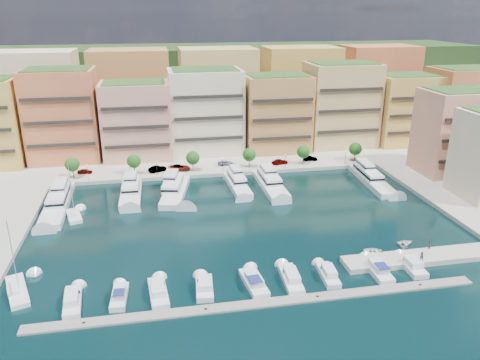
{
  "coord_description": "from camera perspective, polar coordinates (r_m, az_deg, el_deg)",
  "views": [
    {
      "loc": [
        -18.03,
        -90.43,
        43.65
      ],
      "look_at": [
        0.96,
        10.27,
        6.0
      ],
      "focal_mm": 35.0,
      "sensor_mm": 36.0,
      "label": 1
    }
  ],
  "objects": [
    {
      "name": "sailboat_2",
      "position": [
        110.28,
        -19.58,
        -4.21
      ],
      "size": [
        4.55,
        7.97,
        13.2
      ],
      "color": "white",
      "rests_on": "ground"
    },
    {
      "name": "car_2",
      "position": [
        131.74,
        -7.42,
        1.5
      ],
      "size": [
        6.4,
        3.41,
        1.71
      ],
      "primitive_type": "imported",
      "rotation": [
        0.0,
        0.0,
        1.48
      ],
      "color": "gray",
      "rests_on": "north_quay"
    },
    {
      "name": "car_4",
      "position": [
        136.58,
        4.88,
        2.26
      ],
      "size": [
        5.02,
        2.73,
        1.62
      ],
      "primitive_type": "imported",
      "rotation": [
        0.0,
        0.0,
        1.75
      ],
      "color": "gray",
      "rests_on": "north_quay"
    },
    {
      "name": "cruiser_7",
      "position": [
        86.91,
        16.39,
        -10.46
      ],
      "size": [
        2.88,
        8.37,
        2.66
      ],
      "color": "silver",
      "rests_on": "ground"
    },
    {
      "name": "yacht_0",
      "position": [
        117.84,
        -21.3,
        -2.39
      ],
      "size": [
        5.56,
        26.29,
        7.3
      ],
      "color": "white",
      "rests_on": "ground"
    },
    {
      "name": "yacht_3",
      "position": [
        121.13,
        -0.36,
        -0.34
      ],
      "size": [
        4.8,
        17.21,
        7.3
      ],
      "color": "white",
      "rests_on": "ground"
    },
    {
      "name": "tender_1",
      "position": [
        96.62,
        19.28,
        -7.67
      ],
      "size": [
        1.83,
        1.72,
        0.76
      ],
      "primitive_type": "imported",
      "rotation": [
        0.0,
        0.0,
        1.17
      ],
      "color": "beige",
      "rests_on": "ground"
    },
    {
      "name": "cruiser_0",
      "position": [
        79.98,
        -19.74,
        -13.79
      ],
      "size": [
        3.32,
        8.54,
        2.55
      ],
      "color": "silver",
      "rests_on": "ground"
    },
    {
      "name": "north_quay",
      "position": [
        159.58,
        -3.79,
        4.25
      ],
      "size": [
        220.0,
        64.0,
        2.0
      ],
      "primitive_type": "cube",
      "color": "#9E998E",
      "rests_on": "ground"
    },
    {
      "name": "ground",
      "position": [
        102.02,
        0.54,
        -5.16
      ],
      "size": [
        400.0,
        400.0,
        0.0
      ],
      "primitive_type": "plane",
      "color": "black",
      "rests_on": "ground"
    },
    {
      "name": "person_1",
      "position": [
        95.7,
        22.04,
        -7.32
      ],
      "size": [
        1.06,
        0.98,
        1.74
      ],
      "primitive_type": "imported",
      "rotation": [
        0.0,
        0.0,
        3.64
      ],
      "color": "#4D342E",
      "rests_on": "finger_pier"
    },
    {
      "name": "cruiser_8",
      "position": [
        89.95,
        20.2,
        -9.83
      ],
      "size": [
        3.04,
        7.43,
        2.55
      ],
      "color": "silver",
      "rests_on": "ground"
    },
    {
      "name": "tender_3",
      "position": [
        97.62,
        22.03,
        -7.7
      ],
      "size": [
        1.9,
        1.72,
        0.88
      ],
      "primitive_type": "imported",
      "rotation": [
        0.0,
        0.0,
        1.4
      ],
      "color": "beige",
      "rests_on": "ground"
    },
    {
      "name": "apartment_4",
      "position": [
        148.71,
        4.42,
        8.15
      ],
      "size": [
        20.0,
        15.5,
        23.8
      ],
      "color": "#B58243",
      "rests_on": "north_quay"
    },
    {
      "name": "apartment_1",
      "position": [
        147.71,
        -20.76,
        7.42
      ],
      "size": [
        20.0,
        16.5,
        26.8
      ],
      "color": "#DC7F49",
      "rests_on": "north_quay"
    },
    {
      "name": "apartment_3",
      "position": [
        146.39,
        -4.21,
        8.36
      ],
      "size": [
        22.0,
        16.5,
        25.8
      ],
      "color": "#FBE4C2",
      "rests_on": "north_quay"
    },
    {
      "name": "tree_5",
      "position": [
        142.26,
        13.88,
        3.7
      ],
      "size": [
        3.8,
        3.8,
        5.65
      ],
      "color": "#473323",
      "rests_on": "north_quay"
    },
    {
      "name": "apartment_east_a",
      "position": [
        139.92,
        24.69,
        5.38
      ],
      "size": [
        18.0,
        14.5,
        22.8
      ],
      "color": "tan",
      "rests_on": "east_quay"
    },
    {
      "name": "tree_2",
      "position": [
        130.28,
        -5.78,
        2.69
      ],
      "size": [
        3.8,
        3.8,
        5.65
      ],
      "color": "#473323",
      "rests_on": "north_quay"
    },
    {
      "name": "south_pontoon",
      "position": [
        76.04,
        2.78,
        -14.88
      ],
      "size": [
        72.0,
        2.2,
        0.35
      ],
      "primitive_type": "cube",
      "color": "gray",
      "rests_on": "ground"
    },
    {
      "name": "lamppost_4",
      "position": [
        138.92,
        12.72,
        3.01
      ],
      "size": [
        0.3,
        0.3,
        4.2
      ],
      "color": "black",
      "rests_on": "north_quay"
    },
    {
      "name": "cruiser_3",
      "position": [
        78.97,
        -4.35,
        -12.97
      ],
      "size": [
        3.29,
        7.29,
        2.55
      ],
      "color": "silver",
      "rests_on": "ground"
    },
    {
      "name": "hillside",
      "position": [
        205.92,
        -5.46,
        7.84
      ],
      "size": [
        240.0,
        40.0,
        58.0
      ],
      "primitive_type": "cube",
      "color": "#1D3415",
      "rests_on": "ground"
    },
    {
      "name": "person_0",
      "position": [
        91.17,
        21.28,
        -8.6
      ],
      "size": [
        0.73,
        0.77,
        1.77
      ],
      "primitive_type": "imported",
      "rotation": [
        0.0,
        0.0,
        2.21
      ],
      "color": "#26304D",
      "rests_on": "finger_pier"
    },
    {
      "name": "tree_4",
      "position": [
        136.52,
        7.73,
        3.43
      ],
      "size": [
        3.8,
        3.8,
        5.65
      ],
      "color": "#473323",
      "rests_on": "north_quay"
    },
    {
      "name": "cruiser_5",
      "position": [
        81.5,
        6.23,
        -11.89
      ],
      "size": [
        3.18,
        9.16,
        2.55
      ],
      "color": "silver",
      "rests_on": "ground"
    },
    {
      "name": "backblock_0",
      "position": [
        170.79,
        -23.34,
        9.23
      ],
      "size": [
        26.0,
        18.0,
        30.0
      ],
      "primitive_type": "cube",
      "color": "#FBE4C2",
      "rests_on": "north_quay"
    },
    {
      "name": "apartment_2",
      "position": [
        143.96,
        -12.49,
        7.12
      ],
      "size": [
        20.0,
        15.5,
        22.8
      ],
      "color": "tan",
      "rests_on": "north_quay"
    },
    {
      "name": "tender_2",
      "position": [
        98.24,
        19.53,
        -7.23
      ],
      "size": [
        3.89,
        3.1,
        0.72
      ],
      "primitive_type": "imported",
      "rotation": [
        0.0,
        0.0,
        1.76
      ],
      "color": "white",
      "rests_on": "ground"
    },
    {
      "name": "backblock_1",
      "position": [
        166.88,
        -13.13,
        10.12
      ],
      "size": [
        26.0,
        18.0,
        30.0
      ],
      "primitive_type": "cube",
      "color": "#B58243",
      "rests_on": "north_quay"
    },
    {
      "name": "tender_0",
      "position": [
        93.39,
        15.91,
        -8.29
      ],
      "size": [
        3.8,
        2.9,
        0.73
      ],
      "primitive_type": "imported",
      "rotation": [
        0.0,
        0.0,
        1.46
      ],
      "color": "white",
      "rests_on": "ground"
    },
    {
      "name": "cruiser_1",
      "position": [
        79.0,
        -14.49,
        -13.6
      ],
      "size": [
        2.78,
        7.19,
        2.66
      ],
      "color": "silver",
      "rests_on": "ground"
    },
    {
      "name": "yacht_6",
      "position": [
        129.55,
        15.61,
        0.28
      ],
      "size": [
        6.02,
        23.36,
        7.3
      ],
      "color": "white",
      "rests_on": "ground"
    },
    {
      "name": "backblock_3",
      "position": [
        174.96,
        7.24,
        10.92
      ],
      "size": [
        26.0,
        18.0,
        30.0
      ],
      "primitive_type": "cube",
      "color": "tan",
      "rests_on": "north_quay"
    },
    {
      "name": "cruiser_6",
      "position": [
        83.49,
        10.69,
        -11.3
      ],
      "size": [
        2.94,
        7.75,
        2.55
      ],
      "color": "silver",
      "rests_on": "ground"
    },
    {
      "name": "apartment_6",
      "position": [
        165.61,
        19.45,
        8.13
      ],
      "size": [
        20.0,
        15.5,
        22.8
      ],
      "color": "tan",
      "rests_on": "north_quay"
    },
    {
      "name": "yacht_1",
      "position": [
        118.98,
        -13.14,
        -1.34
      ],
      "size": [
        5.15,
        18.55,
        7.3
      ],
      "color": "white",
      "rests_on": "ground"
    },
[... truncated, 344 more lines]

